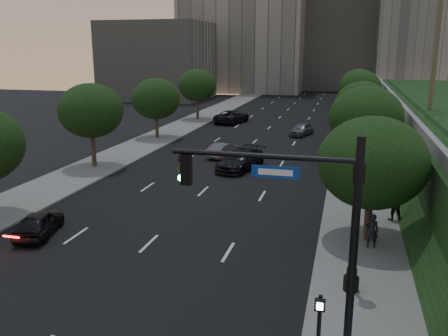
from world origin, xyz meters
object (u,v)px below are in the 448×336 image
(pedestrian_b, at_px, (394,203))
(sedan_far_right, at_px, (302,129))
(sedan_far_left, at_px, (232,117))
(sedan_near_right, at_px, (241,160))
(street_lamp, at_px, (355,230))
(sedan_mid_left, at_px, (224,150))
(sedan_near_left, at_px, (39,223))
(pedestrian_c, at_px, (359,182))
(pedestrian_a, at_px, (372,231))
(traffic_signal_mast, at_px, (315,247))

(pedestrian_b, bearing_deg, sedan_far_right, -83.21)
(sedan_far_left, bearing_deg, sedan_near_right, 117.72)
(street_lamp, relative_size, sedan_mid_left, 1.43)
(street_lamp, distance_m, sedan_near_left, 15.67)
(street_lamp, bearing_deg, sedan_far_left, 109.82)
(pedestrian_c, bearing_deg, sedan_near_left, -0.38)
(pedestrian_a, bearing_deg, pedestrian_b, -112.07)
(sedan_far_left, distance_m, sedan_near_right, 23.95)
(pedestrian_a, bearing_deg, sedan_mid_left, -60.69)
(sedan_mid_left, bearing_deg, sedan_near_left, 94.75)
(traffic_signal_mast, distance_m, pedestrian_c, 17.29)
(traffic_signal_mast, bearing_deg, pedestrian_a, 76.40)
(traffic_signal_mast, xyz_separation_m, pedestrian_a, (2.13, 8.79, -2.68))
(sedan_mid_left, relative_size, pedestrian_c, 2.19)
(pedestrian_a, distance_m, pedestrian_b, 4.40)
(street_lamp, height_order, sedan_mid_left, street_lamp)
(street_lamp, height_order, sedan_near_left, street_lamp)
(sedan_near_left, distance_m, sedan_far_right, 33.76)
(traffic_signal_mast, height_order, pedestrian_b, traffic_signal_mast)
(sedan_near_right, bearing_deg, pedestrian_a, -40.86)
(pedestrian_b, bearing_deg, traffic_signal_mast, 65.66)
(sedan_mid_left, bearing_deg, traffic_signal_mast, 127.96)
(sedan_near_left, bearing_deg, sedan_near_right, -127.96)
(sedan_far_left, xyz_separation_m, sedan_far_right, (9.50, -6.68, -0.14))
(sedan_near_right, height_order, sedan_far_right, sedan_near_right)
(street_lamp, height_order, sedan_near_right, street_lamp)
(sedan_far_left, relative_size, sedan_near_right, 1.09)
(street_lamp, distance_m, sedan_mid_left, 24.43)
(sedan_near_right, height_order, pedestrian_c, pedestrian_c)
(traffic_signal_mast, relative_size, sedan_far_right, 1.74)
(sedan_near_left, height_order, sedan_far_right, sedan_far_right)
(pedestrian_b, bearing_deg, sedan_mid_left, -54.83)
(pedestrian_a, bearing_deg, pedestrian_c, -91.32)
(sedan_far_left, xyz_separation_m, pedestrian_a, (15.69, -36.59, 0.17))
(traffic_signal_mast, bearing_deg, street_lamp, 74.33)
(traffic_signal_mast, bearing_deg, sedan_far_right, 95.99)
(sedan_mid_left, height_order, sedan_far_left, sedan_far_left)
(traffic_signal_mast, distance_m, pedestrian_b, 13.68)
(sedan_far_right, bearing_deg, sedan_near_left, -90.33)
(sedan_near_left, distance_m, sedan_near_right, 17.26)
(traffic_signal_mast, bearing_deg, sedan_near_left, 155.42)
(sedan_far_right, height_order, pedestrian_a, pedestrian_a)
(sedan_mid_left, distance_m, sedan_far_left, 19.61)
(pedestrian_b, relative_size, pedestrian_c, 1.08)
(sedan_near_left, relative_size, sedan_far_left, 0.65)
(street_lamp, xyz_separation_m, pedestrian_c, (0.42, 12.64, -1.59))
(sedan_near_right, xyz_separation_m, pedestrian_b, (10.67, -9.29, 0.33))
(sedan_mid_left, relative_size, sedan_near_right, 0.72)
(sedan_far_right, bearing_deg, pedestrian_c, -58.15)
(sedan_mid_left, distance_m, sedan_near_right, 4.56)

